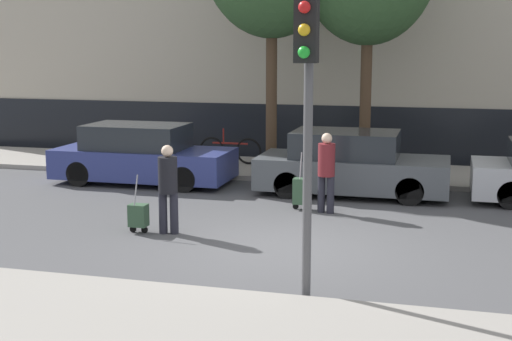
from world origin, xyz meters
The scene contains 11 objects.
ground_plane centered at (0.00, 0.00, 0.00)m, with size 80.00×80.00×0.00m, color #4C4C4F.
sidewalk_near centered at (0.00, -3.75, 0.06)m, with size 28.00×2.50×0.12m.
sidewalk_far centered at (0.00, 7.00, 0.06)m, with size 28.00×3.00×0.12m.
parked_car_0 centered at (-4.54, 4.60, 0.67)m, with size 4.29×1.75×1.43m.
parked_car_1 centered at (0.53, 4.59, 0.66)m, with size 4.23×1.81×1.43m.
pedestrian_left centered at (-2.14, 0.34, 0.90)m, with size 0.35×0.34×1.60m.
trolley_left centered at (-2.68, 0.25, 0.32)m, with size 0.34×0.29×1.06m.
pedestrian_right centered at (0.30, 2.65, 0.91)m, with size 0.34×0.34×1.61m.
trolley_right centered at (-0.23, 2.79, 0.38)m, with size 0.34×0.29×1.19m.
traffic_light centered at (0.86, -2.36, 2.78)m, with size 0.28×0.47×3.91m.
parked_bicycle centered at (-3.11, 7.21, 0.49)m, with size 1.77×0.06×0.96m.
Camera 1 is at (2.57, -11.17, 3.33)m, focal length 50.00 mm.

